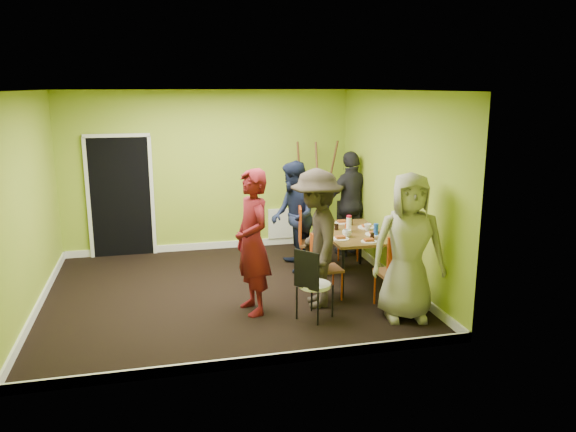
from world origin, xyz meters
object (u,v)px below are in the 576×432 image
chair_back_end (348,218)px  thermos (349,225)px  person_standing (252,242)px  person_back_end (351,203)px  blue_bottle (376,230)px  person_left_near (317,239)px  chair_front_end (397,268)px  chair_bentwood (312,281)px  dining_table (353,235)px  person_left_far (293,216)px  chair_left_far (308,236)px  orange_bottle (346,226)px  person_front_end (408,247)px  easel (315,194)px  chair_left_near (322,263)px

chair_back_end → thermos: thermos is taller
person_standing → person_back_end: size_ratio=1.04×
blue_bottle → person_left_near: size_ratio=0.10×
chair_front_end → chair_bentwood: bearing=180.0°
chair_bentwood → person_standing: (-0.66, 0.43, 0.42)m
dining_table → person_left_far: bearing=136.6°
chair_back_end → thermos: 1.28m
blue_bottle → person_left_near: (-1.05, -0.53, 0.08)m
chair_left_far → person_left_far: bearing=-136.1°
chair_left_far → person_standing: person_standing is taller
chair_back_end → person_left_near: person_left_near is taller
blue_bottle → person_back_end: (0.18, 1.57, 0.06)m
orange_bottle → person_back_end: bearing=66.6°
chair_front_end → person_left_near: (-0.96, 0.43, 0.34)m
person_left_far → person_front_end: bearing=24.8°
chair_bentwood → orange_bottle: (0.96, 1.48, 0.28)m
dining_table → chair_front_end: (0.15, -1.25, -0.12)m
chair_back_end → orange_bottle: bearing=86.4°
person_front_end → person_left_near: bearing=156.9°
easel → person_left_far: easel is taller
person_standing → person_left_near: size_ratio=1.02×
chair_bentwood → easel: 3.40m
person_front_end → chair_bentwood: bearing=-178.5°
person_front_end → chair_left_far: bearing=122.7°
chair_left_near → blue_bottle: size_ratio=5.06×
dining_table → person_left_far: person_left_far is taller
person_back_end → thermos: bearing=52.2°
orange_bottle → person_left_far: (-0.69, 0.51, 0.07)m
chair_left_far → chair_left_near: size_ratio=1.19×
blue_bottle → person_front_end: bearing=-93.3°
blue_bottle → person_left_far: 1.39m
chair_left_far → person_left_far: 0.41m
dining_table → person_left_far: 1.03m
chair_front_end → person_front_end: size_ratio=0.55×
person_standing → person_back_end: bearing=123.1°
chair_left_far → person_left_near: (-0.23, -1.26, 0.32)m
blue_bottle → person_left_near: 1.18m
easel → orange_bottle: easel is taller
chair_left_near → person_front_end: size_ratio=0.48×
chair_left_far → blue_bottle: size_ratio=6.00×
chair_front_end → person_standing: (-1.81, 0.39, 0.36)m
person_left_far → person_front_end: size_ratio=0.93×
blue_bottle → chair_bentwood: bearing=-141.1°
chair_left_far → person_front_end: size_ratio=0.57×
chair_front_end → person_standing: size_ratio=0.55×
chair_left_near → orange_bottle: (0.62, 0.82, 0.29)m
dining_table → person_left_near: (-0.81, -0.82, 0.22)m
dining_table → blue_bottle: blue_bottle is taller
chair_bentwood → person_back_end: 2.96m
chair_back_end → chair_bentwood: (-1.35, -2.48, -0.16)m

